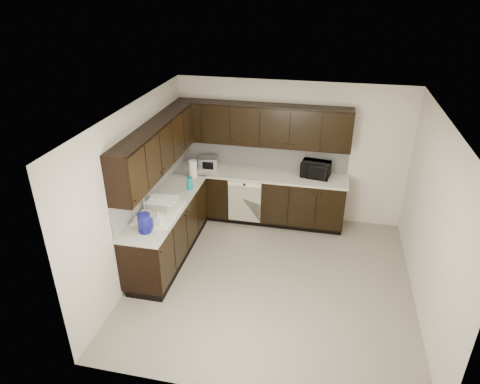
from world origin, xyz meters
name	(u,v)px	position (x,y,z in m)	size (l,w,h in m)	color
floor	(271,280)	(0.00, 0.00, 0.00)	(4.00, 4.00, 0.00)	gray
ceiling	(278,116)	(0.00, 0.00, 2.50)	(4.00, 4.00, 0.00)	white
wall_back	(291,152)	(0.00, 2.00, 1.25)	(4.00, 0.02, 2.50)	beige
wall_left	(136,192)	(-2.00, 0.00, 1.25)	(0.02, 4.00, 2.50)	beige
wall_right	(432,222)	(2.00, 0.00, 1.25)	(0.02, 4.00, 2.50)	beige
wall_front	(245,306)	(0.00, -2.00, 1.25)	(4.00, 0.02, 2.50)	beige
lower_cabinets	(223,212)	(-1.01, 1.11, 0.41)	(3.00, 2.80, 0.90)	black
countertop	(223,186)	(-1.01, 1.11, 0.92)	(3.03, 2.83, 0.04)	beige
backsplash	(213,165)	(-1.22, 1.32, 1.18)	(3.00, 2.80, 0.48)	beige
upper_cabinets	(217,134)	(-1.10, 1.20, 1.77)	(3.00, 2.80, 0.70)	black
dishwasher	(245,199)	(-0.70, 1.41, 0.55)	(0.58, 0.04, 0.78)	#F8EFCB
sink	(159,217)	(-1.68, -0.01, 0.88)	(0.54, 0.82, 0.42)	#F8EFCB
microwave	(316,169)	(0.46, 1.76, 1.07)	(0.48, 0.32, 0.26)	black
soap_bottle_a	(159,219)	(-1.55, -0.32, 1.04)	(0.09, 0.10, 0.21)	gray
soap_bottle_b	(151,202)	(-1.83, 0.10, 1.06)	(0.09, 0.09, 0.24)	gray
toaster_oven	(208,163)	(-1.43, 1.71, 1.04)	(0.33, 0.24, 0.21)	#B3B2B5
storage_bin	(163,204)	(-1.66, 0.12, 1.02)	(0.40, 0.30, 0.16)	white
blue_pitcher	(144,223)	(-1.67, -0.51, 1.07)	(0.18, 0.18, 0.27)	#0E1088
teal_tumbler	(190,184)	(-1.48, 0.83, 1.04)	(0.09, 0.09, 0.21)	#0D7D91
paper_towel_roll	(193,169)	(-1.57, 1.29, 1.09)	(0.14, 0.14, 0.30)	white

